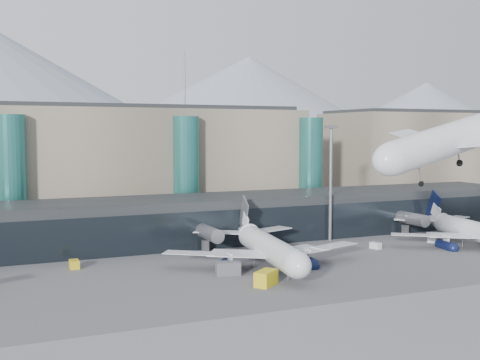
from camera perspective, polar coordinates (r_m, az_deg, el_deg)
name	(u,v)px	position (r m, az deg, el deg)	size (l,w,h in m)	color
ground	(329,317)	(81.36, 8.47, -12.76)	(900.00, 900.00, 0.00)	#515154
runway_strip	(403,356)	(69.77, 15.24, -15.84)	(400.00, 40.00, 0.04)	slate
runway_markings	(403,356)	(69.76, 15.24, -15.82)	(128.00, 1.00, 0.02)	gold
concourse	(188,220)	(131.66, -4.93, -3.84)	(170.00, 27.00, 10.00)	black
terminal_main	(51,167)	(156.91, -17.45, 1.16)	(130.00, 30.00, 31.00)	gray
terminal_east	(432,159)	(207.18, 17.73, 1.93)	(70.00, 30.00, 31.00)	gray
teal_towers	(104,176)	(142.64, -12.76, 0.37)	(116.40, 19.40, 46.00)	#24655E
mountain_ridge	(65,102)	(450.00, -16.23, 7.13)	(910.00, 400.00, 110.00)	gray
lightmast_mid	(331,176)	(134.64, 8.59, 0.36)	(3.00, 1.20, 25.60)	slate
jet_parked_mid	(264,238)	(110.92, 2.26, -5.51)	(38.76, 38.91, 12.61)	silver
jet_parked_right	(466,224)	(138.61, 20.64, -3.89)	(36.47, 36.87, 11.91)	silver
veh_b	(74,264)	(111.65, -15.44, -7.71)	(2.59, 1.59, 1.49)	gold
veh_c	(228,268)	(102.75, -1.14, -8.38)	(4.12, 2.17, 2.29)	#515257
veh_d	(431,238)	(139.91, 17.67, -5.22)	(3.20, 1.71, 1.83)	silver
veh_g	(376,246)	(128.56, 12.74, -6.09)	(2.25, 1.31, 1.31)	silver
veh_h	(266,278)	(96.01, 2.48, -9.28)	(4.33, 2.28, 2.39)	gold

